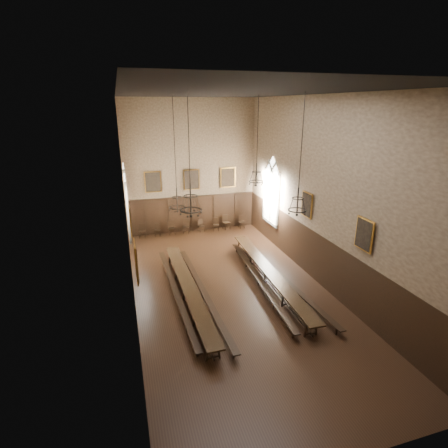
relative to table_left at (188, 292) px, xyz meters
name	(u,v)px	position (x,y,z in m)	size (l,w,h in m)	color
floor	(231,291)	(2.11, 0.21, -0.38)	(9.00, 18.00, 0.02)	black
ceiling	(232,92)	(2.11, 0.21, 8.64)	(9.00, 18.00, 0.02)	black
wall_back	(191,168)	(2.11, 9.22, 4.13)	(9.00, 0.02, 9.00)	#8E7557
wall_front	(363,308)	(2.11, -8.80, 4.13)	(9.00, 0.02, 9.00)	#8E7557
wall_left	(126,209)	(-2.40, 0.21, 4.13)	(0.02, 18.00, 9.00)	#8E7557
wall_right	(321,194)	(6.62, 0.21, 4.13)	(0.02, 18.00, 9.00)	#8E7557
wainscot_panelling	(231,267)	(2.11, 0.21, 0.88)	(9.00, 18.00, 2.50)	black
table_left	(188,292)	(0.00, 0.00, 0.00)	(0.74, 9.41, 0.73)	black
table_right	(269,277)	(4.14, 0.34, 0.01)	(0.95, 9.72, 0.76)	black
bench_left_outer	(176,293)	(-0.55, 0.30, -0.10)	(0.46, 9.17, 0.41)	black
bench_left_inner	(203,292)	(0.66, -0.03, -0.10)	(0.49, 9.41, 0.42)	black
bench_right_inner	(258,281)	(3.57, 0.30, -0.10)	(0.85, 9.23, 0.42)	black
bench_right_outer	(282,279)	(4.74, 0.09, -0.10)	(0.89, 9.43, 0.42)	black
chair_0	(142,233)	(-1.45, 8.77, -0.08)	(0.48, 0.48, 0.95)	black
chair_1	(158,232)	(-0.43, 8.79, -0.11)	(0.44, 0.44, 0.86)	black
chair_2	(172,230)	(0.54, 8.75, -0.07)	(0.45, 0.45, 0.98)	black
chair_3	(186,229)	(1.56, 8.77, -0.07)	(0.55, 0.55, 0.98)	black
chair_4	(201,228)	(2.63, 8.78, -0.10)	(0.48, 0.48, 0.89)	black
chair_5	(216,227)	(3.69, 8.67, -0.09)	(0.48, 0.48, 0.91)	black
chair_6	(226,225)	(4.50, 8.77, -0.05)	(0.55, 0.55, 1.04)	black
chair_7	(242,224)	(5.64, 8.68, -0.09)	(0.41, 0.41, 0.93)	black
chandelier_back_left	(177,199)	(0.04, 2.47, 3.79)	(0.78, 0.78, 5.39)	black
chandelier_back_right	(256,176)	(4.40, 3.03, 4.61)	(0.79, 0.79, 4.48)	black
chandelier_front_left	(191,203)	(-0.12, -1.84, 4.77)	(0.83, 0.83, 4.30)	black
chandelier_front_right	(298,202)	(4.26, -1.84, 4.46)	(0.76, 0.76, 4.66)	black
portrait_back_0	(153,182)	(-0.49, 9.09, 3.33)	(1.10, 0.12, 1.40)	#B17A2A
portrait_back_1	(192,180)	(2.11, 9.09, 3.33)	(1.10, 0.12, 1.40)	#B17A2A
portrait_back_2	(228,178)	(4.71, 9.09, 3.33)	(1.10, 0.12, 1.40)	#B17A2A
portrait_left_0	(130,220)	(-2.27, 1.21, 3.33)	(0.12, 1.00, 1.30)	#B17A2A
portrait_left_1	(136,261)	(-2.27, -3.29, 3.33)	(0.12, 1.00, 1.30)	#B17A2A
portrait_right_0	(307,205)	(6.49, 1.21, 3.33)	(0.12, 1.00, 1.30)	#B17A2A
portrait_right_1	(364,234)	(6.49, -3.29, 3.33)	(0.12, 1.00, 1.30)	#B17A2A
window_right	(271,191)	(6.54, 5.71, 3.03)	(0.20, 2.20, 4.60)	white
window_left	(126,201)	(-2.32, 5.71, 3.03)	(0.20, 2.20, 4.60)	white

